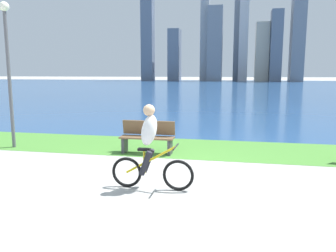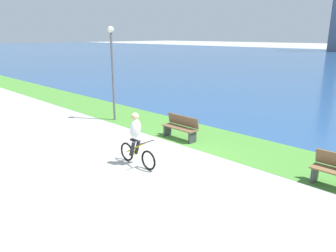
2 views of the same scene
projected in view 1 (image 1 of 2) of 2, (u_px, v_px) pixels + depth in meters
name	position (u px, v px, depth m)	size (l,w,h in m)	color
ground_plane	(164.00, 178.00, 7.28)	(300.00, 300.00, 0.00)	#9E9E99
grass_strip_bayside	(185.00, 148.00, 10.13)	(120.00, 2.69, 0.01)	#478433
bay_water_surface	(227.00, 87.00, 51.72)	(300.00, 83.25, 0.00)	navy
cyclist_lead	(150.00, 147.00, 6.47)	(1.63, 0.52, 1.64)	black
bench_far_along_path	(148.00, 137.00, 9.44)	(1.50, 0.47, 0.90)	brown
lamppost_tall	(8.00, 55.00, 9.81)	(0.28, 0.28, 4.22)	#595960
city_skyline_far_shore	(234.00, 41.00, 82.24)	(38.61, 9.47, 25.46)	slate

